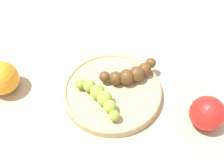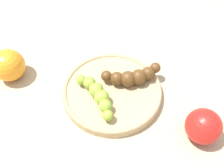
% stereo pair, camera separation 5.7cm
% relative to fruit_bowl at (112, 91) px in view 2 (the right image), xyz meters
% --- Properties ---
extents(ground_plane, '(2.40, 2.40, 0.00)m').
position_rel_fruit_bowl_xyz_m(ground_plane, '(0.00, 0.00, -0.01)').
color(ground_plane, tan).
extents(fruit_bowl, '(0.22, 0.22, 0.02)m').
position_rel_fruit_bowl_xyz_m(fruit_bowl, '(0.00, 0.00, 0.00)').
color(fruit_bowl, tan).
rests_on(fruit_bowl, ground_plane).
extents(banana_green, '(0.09, 0.11, 0.03)m').
position_rel_fruit_bowl_xyz_m(banana_green, '(-0.03, -0.03, 0.02)').
color(banana_green, '#8CAD38').
rests_on(banana_green, fruit_bowl).
extents(banana_overripe, '(0.13, 0.07, 0.04)m').
position_rel_fruit_bowl_xyz_m(banana_overripe, '(0.04, 0.03, 0.03)').
color(banana_overripe, '#593819').
rests_on(banana_overripe, fruit_bowl).
extents(apple_red, '(0.07, 0.07, 0.07)m').
position_rel_fruit_bowl_xyz_m(apple_red, '(0.19, -0.08, 0.02)').
color(apple_red, red).
rests_on(apple_red, ground_plane).
extents(orange_fruit, '(0.08, 0.08, 0.08)m').
position_rel_fruit_bowl_xyz_m(orange_fruit, '(-0.25, 0.03, 0.03)').
color(orange_fruit, orange).
rests_on(orange_fruit, ground_plane).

